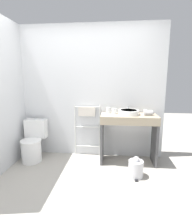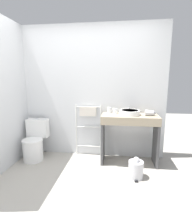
{
  "view_description": "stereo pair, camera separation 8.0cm",
  "coord_description": "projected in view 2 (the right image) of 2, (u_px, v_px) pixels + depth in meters",
  "views": [
    {
      "loc": [
        0.46,
        -1.84,
        1.49
      ],
      "look_at": [
        0.21,
        0.7,
        1.0
      ],
      "focal_mm": 28.0,
      "sensor_mm": 36.0,
      "label": 1
    },
    {
      "loc": [
        0.54,
        -1.83,
        1.49
      ],
      "look_at": [
        0.21,
        0.7,
        1.0
      ],
      "focal_mm": 28.0,
      "sensor_mm": 36.0,
      "label": 2
    }
  ],
  "objects": [
    {
      "name": "towel_radiator",
      "position": [
        88.0,
        120.0,
        3.33
      ],
      "size": [
        0.51,
        0.06,
        1.0
      ],
      "color": "white",
      "rests_on": "ground_plane"
    },
    {
      "name": "hair_dryer",
      "position": [
        150.0,
        113.0,
        2.96
      ],
      "size": [
        0.19,
        0.19,
        0.09
      ],
      "color": "#B7B7BC",
      "rests_on": "vanity_counter"
    },
    {
      "name": "vanity_counter",
      "position": [
        129.0,
        131.0,
        3.04
      ],
      "size": [
        0.97,
        0.47,
        0.88
      ],
      "color": "gray",
      "rests_on": "ground_plane"
    },
    {
      "name": "faucet",
      "position": [
        129.0,
        109.0,
        3.17
      ],
      "size": [
        0.02,
        0.1,
        0.11
      ],
      "color": "silver",
      "rests_on": "vanity_counter"
    },
    {
      "name": "trash_bin",
      "position": [
        136.0,
        169.0,
        2.66
      ],
      "size": [
        0.23,
        0.26,
        0.33
      ],
      "color": "silver",
      "rests_on": "ground_plane"
    },
    {
      "name": "sink_basin",
      "position": [
        130.0,
        112.0,
        3.0
      ],
      "size": [
        0.35,
        0.35,
        0.08
      ],
      "color": "white",
      "rests_on": "vanity_counter"
    },
    {
      "name": "wall_back",
      "position": [
        91.0,
        92.0,
        3.34
      ],
      "size": [
        2.79,
        0.12,
        2.46
      ],
      "primitive_type": "cube",
      "color": "silver",
      "rests_on": "ground_plane"
    },
    {
      "name": "cup_near_wall",
      "position": [
        109.0,
        110.0,
        3.17
      ],
      "size": [
        0.08,
        0.08,
        0.1
      ],
      "color": "white",
      "rests_on": "vanity_counter"
    },
    {
      "name": "ground_plane",
      "position": [
        72.0,
        203.0,
        2.13
      ],
      "size": [
        12.0,
        12.0,
        0.0
      ],
      "primitive_type": "plane",
      "color": "#A8A399"
    },
    {
      "name": "toilet",
      "position": [
        35.0,
        143.0,
        3.26
      ],
      "size": [
        0.4,
        0.51,
        0.74
      ],
      "color": "white",
      "rests_on": "ground_plane"
    },
    {
      "name": "cup_near_edge",
      "position": [
        115.0,
        111.0,
        3.09
      ],
      "size": [
        0.08,
        0.08,
        0.09
      ],
      "color": "white",
      "rests_on": "vanity_counter"
    }
  ]
}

